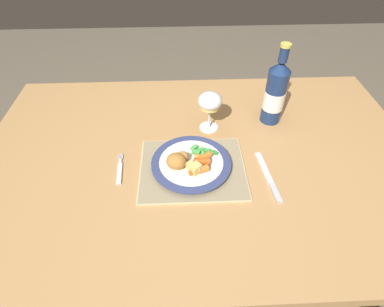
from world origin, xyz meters
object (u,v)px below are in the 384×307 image
(dining_table, at_px, (200,171))
(table_knife, at_px, (270,180))
(bottle, at_px, (275,93))
(fork, at_px, (120,171))
(dinner_plate, at_px, (191,164))
(wine_glass, at_px, (210,103))

(dining_table, height_order, table_knife, table_knife)
(bottle, bearing_deg, table_knife, -102.74)
(fork, bearing_deg, dining_table, 14.25)
(dinner_plate, distance_m, wine_glass, 0.23)
(dining_table, bearing_deg, bottle, 32.99)
(wine_glass, bearing_deg, bottle, 9.43)
(dinner_plate, height_order, table_knife, dinner_plate)
(dining_table, xyz_separation_m, wine_glass, (0.04, 0.14, 0.19))
(dinner_plate, relative_size, bottle, 0.85)
(dining_table, relative_size, wine_glass, 10.04)
(dinner_plate, xyz_separation_m, bottle, (0.30, 0.23, 0.10))
(dining_table, height_order, fork, fork)
(wine_glass, distance_m, bottle, 0.23)
(dinner_plate, relative_size, table_knife, 1.21)
(wine_glass, bearing_deg, dining_table, -106.37)
(dining_table, distance_m, table_knife, 0.25)
(fork, bearing_deg, bottle, 24.60)
(dinner_plate, distance_m, fork, 0.22)
(wine_glass, bearing_deg, fork, -145.56)
(wine_glass, bearing_deg, dinner_plate, -110.24)
(dinner_plate, relative_size, fork, 1.94)
(wine_glass, bearing_deg, table_knife, -58.10)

